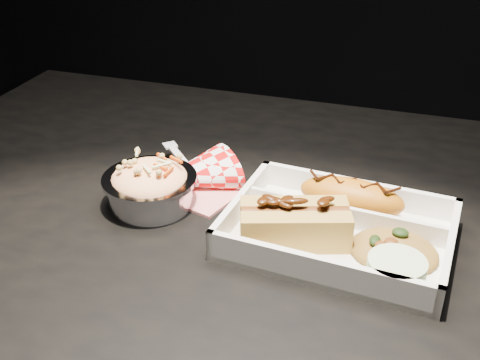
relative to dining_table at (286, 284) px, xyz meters
name	(u,v)px	position (x,y,z in m)	size (l,w,h in m)	color
dining_table	(286,284)	(0.00, 0.00, 0.00)	(1.20, 0.80, 0.75)	black
food_tray	(338,234)	(0.06, -0.01, 0.10)	(0.26, 0.20, 0.04)	silver
fried_pastry	(351,197)	(0.07, 0.04, 0.12)	(0.13, 0.05, 0.04)	#C06C13
hotdog	(295,221)	(0.01, -0.04, 0.12)	(0.13, 0.09, 0.06)	#BB9140
fried_rice_mound	(395,243)	(0.13, -0.03, 0.11)	(0.10, 0.08, 0.03)	olive
cupcake_liner	(396,272)	(0.13, -0.08, 0.11)	(0.06, 0.06, 0.03)	beige
foil_coleslaw_cup	(150,184)	(-0.18, -0.01, 0.12)	(0.12, 0.12, 0.07)	silver
napkin_fork	(192,175)	(-0.15, 0.05, 0.11)	(0.15, 0.15, 0.10)	red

